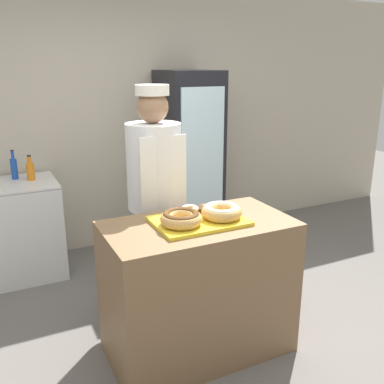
% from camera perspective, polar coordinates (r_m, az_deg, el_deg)
% --- Properties ---
extents(ground_plane, '(14.00, 14.00, 0.00)m').
position_cam_1_polar(ground_plane, '(3.22, 0.83, -20.05)').
color(ground_plane, '#66605B').
extents(wall_back, '(8.00, 0.06, 2.70)m').
position_cam_1_polar(wall_back, '(4.62, -11.26, 9.20)').
color(wall_back, '#BCB29E').
rests_on(wall_back, ground_plane).
extents(display_counter, '(1.22, 0.66, 0.95)m').
position_cam_1_polar(display_counter, '(2.96, 0.87, -12.70)').
color(display_counter, brown).
rests_on(display_counter, ground_plane).
extents(serving_tray, '(0.58, 0.41, 0.02)m').
position_cam_1_polar(serving_tray, '(2.76, 0.91, -3.88)').
color(serving_tray, yellow).
rests_on(serving_tray, display_counter).
extents(donut_chocolate_glaze, '(0.26, 0.26, 0.09)m').
position_cam_1_polar(donut_chocolate_glaze, '(2.64, -1.45, -3.45)').
color(donut_chocolate_glaze, tan).
rests_on(donut_chocolate_glaze, serving_tray).
extents(donut_light_glaze, '(0.26, 0.26, 0.09)m').
position_cam_1_polar(donut_light_glaze, '(2.77, 3.97, -2.55)').
color(donut_light_glaze, tan).
rests_on(donut_light_glaze, serving_tray).
extents(donut_mini_center, '(0.13, 0.13, 0.05)m').
position_cam_1_polar(donut_mini_center, '(2.86, -0.31, -2.32)').
color(donut_mini_center, tan).
rests_on(donut_mini_center, serving_tray).
extents(brownie_back_left, '(0.10, 0.10, 0.03)m').
position_cam_1_polar(brownie_back_left, '(2.84, -1.40, -2.68)').
color(brownie_back_left, '#382111').
rests_on(brownie_back_left, serving_tray).
extents(brownie_back_right, '(0.10, 0.10, 0.03)m').
position_cam_1_polar(brownie_back_right, '(2.89, 0.76, -2.33)').
color(brownie_back_right, '#382111').
rests_on(brownie_back_right, serving_tray).
extents(baker_person, '(0.41, 0.41, 1.79)m').
position_cam_1_polar(baker_person, '(3.29, -4.93, -0.83)').
color(baker_person, '#4C4C51').
rests_on(baker_person, ground_plane).
extents(beverage_fridge, '(0.57, 0.64, 1.87)m').
position_cam_1_polar(beverage_fridge, '(4.59, -0.39, 4.21)').
color(beverage_fridge, black).
rests_on(beverage_fridge, ground_plane).
extents(chest_freezer, '(0.94, 0.65, 0.90)m').
position_cam_1_polar(chest_freezer, '(4.31, -23.39, -4.76)').
color(chest_freezer, silver).
rests_on(chest_freezer, ground_plane).
extents(bottle_blue, '(0.06, 0.06, 0.27)m').
position_cam_1_polar(bottle_blue, '(4.29, -22.64, 3.00)').
color(bottle_blue, '#1E4CB2').
rests_on(bottle_blue, chest_freezer).
extents(bottle_orange, '(0.07, 0.07, 0.23)m').
position_cam_1_polar(bottle_orange, '(4.20, -20.74, 2.71)').
color(bottle_orange, orange).
rests_on(bottle_orange, chest_freezer).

